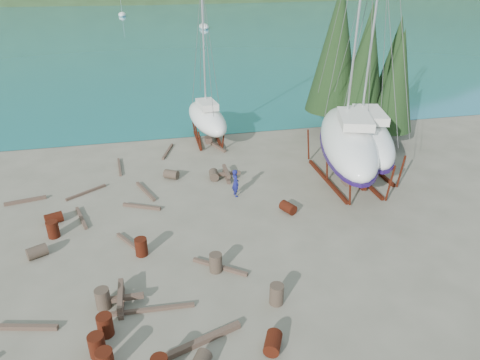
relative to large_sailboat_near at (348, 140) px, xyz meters
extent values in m
plane|color=#5C5849|center=(-8.34, -5.31, -2.76)|extent=(600.00, 600.00, 0.00)
cylinder|color=black|center=(4.16, 6.69, -1.96)|extent=(0.36, 0.36, 1.60)
cone|color=black|center=(4.16, 6.69, 3.04)|extent=(3.60, 3.60, 8.40)
cylinder|color=black|center=(5.66, 4.69, -2.08)|extent=(0.36, 0.36, 1.36)
cone|color=black|center=(5.66, 4.69, 2.17)|extent=(3.06, 3.06, 7.14)
cylinder|color=black|center=(2.66, 8.69, -1.84)|extent=(0.36, 0.36, 1.84)
cone|color=black|center=(2.66, 8.69, 3.91)|extent=(4.14, 4.14, 9.66)
cylinder|color=black|center=(7.16, 7.69, -2.04)|extent=(0.36, 0.36, 1.44)
cone|color=black|center=(7.16, 7.69, 2.46)|extent=(3.24, 3.24, 7.56)
ellipsoid|color=white|center=(1.66, 74.69, -2.38)|extent=(2.00, 5.00, 1.40)
cylinder|color=silver|center=(1.66, 74.69, 0.47)|extent=(0.08, 0.08, 5.00)
ellipsoid|color=white|center=(-16.34, 104.69, -2.38)|extent=(2.00, 5.00, 1.40)
cylinder|color=silver|center=(-16.34, 104.69, 0.47)|extent=(0.08, 0.08, 5.00)
ellipsoid|color=white|center=(0.00, 0.02, -0.04)|extent=(6.32, 11.32, 2.54)
cube|color=#1E0D43|center=(0.00, -0.52, -0.86)|extent=(0.83, 1.94, 1.00)
cube|color=silver|center=(0.00, -0.52, 1.47)|extent=(2.65, 3.64, 0.50)
cube|color=#501E0D|center=(-1.11, 0.02, -2.66)|extent=(0.18, 5.98, 0.20)
cube|color=#501E0D|center=(1.11, 0.02, -2.66)|extent=(0.18, 5.98, 0.20)
cube|color=brown|center=(0.00, -0.52, -2.29)|extent=(0.50, 0.80, 0.95)
ellipsoid|color=white|center=(1.61, 1.17, -0.19)|extent=(5.34, 10.49, 2.38)
cube|color=#1E0D43|center=(1.61, 0.67, -0.94)|extent=(0.69, 1.82, 1.00)
cube|color=silver|center=(1.61, 0.67, 1.25)|extent=(2.31, 3.33, 0.50)
cylinder|color=silver|center=(1.61, 1.68, 7.14)|extent=(0.14, 0.14, 12.09)
cube|color=#501E0D|center=(0.58, 1.17, -2.66)|extent=(0.18, 5.54, 0.20)
cube|color=#501E0D|center=(2.63, 1.17, -2.66)|extent=(0.18, 5.54, 0.20)
cube|color=brown|center=(1.61, 0.67, -2.32)|extent=(0.50, 0.80, 0.87)
ellipsoid|color=white|center=(-7.43, 8.69, -0.93)|extent=(3.12, 7.34, 1.83)
cube|color=#1E0D43|center=(-7.43, 8.33, -1.40)|extent=(0.41, 1.30, 1.00)
cube|color=silver|center=(-7.43, 8.33, 0.23)|extent=(1.49, 2.27, 0.50)
cylinder|color=silver|center=(-7.43, 9.04, 4.35)|extent=(0.14, 0.14, 8.53)
cube|color=#501E0D|center=(-8.21, 8.69, -2.66)|extent=(0.18, 3.91, 0.20)
cube|color=#501E0D|center=(-6.64, 8.69, -2.66)|extent=(0.18, 3.91, 0.20)
cube|color=brown|center=(-7.43, 8.33, -2.55)|extent=(0.50, 0.80, 0.41)
imported|color=#131556|center=(-7.13, -0.53, -1.91)|extent=(0.51, 0.68, 1.69)
cylinder|color=#501E0D|center=(-17.14, -1.41, -2.47)|extent=(1.03, 0.85, 0.58)
cylinder|color=#2D2823|center=(-7.38, -9.72, -2.32)|extent=(0.58, 0.58, 0.88)
cylinder|color=#501E0D|center=(-4.70, -3.02, -2.47)|extent=(0.90, 1.04, 0.58)
cylinder|color=#501E0D|center=(-16.94, -2.78, -2.32)|extent=(0.58, 0.58, 0.88)
cylinder|color=#2D2823|center=(-10.68, 2.59, -2.47)|extent=(1.05, 0.95, 0.58)
cylinder|color=#501E0D|center=(-14.22, -10.86, -2.32)|extent=(0.58, 0.58, 0.88)
cylinder|color=#2D2823|center=(-8.03, 1.94, -2.47)|extent=(0.64, 0.92, 0.58)
cylinder|color=#501E0D|center=(-8.18, -11.93, -2.47)|extent=(0.90, 1.04, 0.58)
cylinder|color=#501E0D|center=(-14.00, -9.96, -2.32)|extent=(0.58, 0.58, 0.88)
cylinder|color=#501E0D|center=(-12.65, -5.26, -2.32)|extent=(0.58, 0.58, 0.88)
cylinder|color=#2D2823|center=(-17.41, -4.39, -2.47)|extent=(1.05, 0.91, 0.58)
cylinder|color=#2D2823|center=(-14.18, -8.49, -2.32)|extent=(0.58, 0.58, 0.88)
cylinder|color=#2D2823|center=(-9.43, -7.18, -2.32)|extent=(0.58, 0.58, 0.88)
cube|color=brown|center=(-14.00, 4.97, -2.69)|extent=(0.37, 2.74, 0.14)
cube|color=brown|center=(-19.15, 1.31, -2.67)|extent=(2.22, 0.62, 0.19)
cube|color=brown|center=(-12.27, -9.11, -2.69)|extent=(3.27, 0.31, 0.15)
cube|color=brown|center=(-12.60, -0.81, -2.67)|extent=(2.12, 1.12, 0.17)
cube|color=brown|center=(-9.23, -7.06, -2.68)|extent=(2.27, 1.74, 0.16)
cube|color=brown|center=(-6.89, 6.93, -2.66)|extent=(0.90, 1.88, 0.19)
cube|color=brown|center=(-10.64, 6.97, -2.68)|extent=(0.98, 2.66, 0.15)
cube|color=brown|center=(-12.35, 1.02, -2.68)|extent=(1.10, 2.51, 0.16)
cube|color=brown|center=(-13.17, -4.38, -2.68)|extent=(1.42, 2.11, 0.15)
cube|color=brown|center=(-16.97, -9.06, -2.67)|extent=(2.39, 0.72, 0.18)
cube|color=brown|center=(-15.83, 1.65, -2.69)|extent=(2.21, 1.58, 0.15)
cube|color=brown|center=(-10.61, -11.15, -2.65)|extent=(3.07, 1.22, 0.23)
cube|color=brown|center=(-15.80, -1.33, -2.68)|extent=(0.86, 2.29, 0.16)
cube|color=brown|center=(-13.50, -8.47, -2.66)|extent=(0.20, 1.80, 0.20)
cube|color=brown|center=(-13.50, -8.47, -2.46)|extent=(1.80, 0.20, 0.20)
cube|color=brown|center=(-13.50, -8.47, -2.26)|extent=(0.20, 1.80, 0.20)
cube|color=brown|center=(-7.23, 1.89, -2.66)|extent=(0.20, 1.80, 0.20)
cube|color=brown|center=(-7.23, 1.89, -2.46)|extent=(1.80, 0.20, 0.20)
cube|color=brown|center=(-7.23, 1.89, -2.26)|extent=(0.20, 1.80, 0.20)
camera|label=1|loc=(-11.66, -22.34, 9.47)|focal=32.00mm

